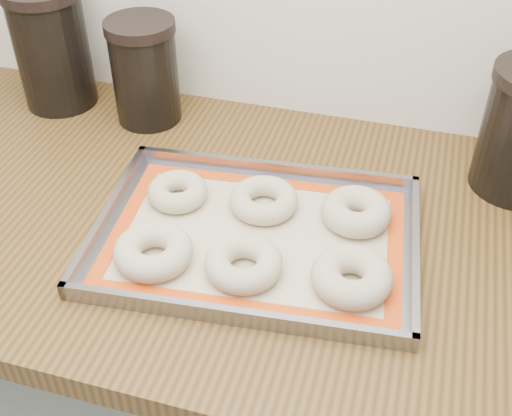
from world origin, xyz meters
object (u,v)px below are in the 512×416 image
(bagel_back_mid, at_px, (264,200))
(bagel_front_left, at_px, (153,251))
(bagel_front_right, at_px, (352,277))
(bagel_back_left, at_px, (178,192))
(bagel_back_right, at_px, (356,211))
(baking_tray, at_px, (256,236))
(canister_mid, at_px, (145,71))
(canister_left, at_px, (52,47))
(bagel_front_mid, at_px, (244,263))

(bagel_back_mid, bearing_deg, bagel_front_left, -126.66)
(bagel_front_right, height_order, bagel_back_left, bagel_front_right)
(bagel_front_left, xyz_separation_m, bagel_back_right, (0.25, 0.16, 0.00))
(baking_tray, bearing_deg, canister_mid, 136.33)
(bagel_front_left, distance_m, bagel_back_left, 0.14)
(bagel_back_left, bearing_deg, bagel_back_mid, 7.27)
(baking_tray, height_order, canister_left, canister_left)
(baking_tray, bearing_deg, bagel_front_mid, -86.85)
(baking_tray, height_order, bagel_front_left, bagel_front_left)
(bagel_back_left, xyz_separation_m, canister_left, (-0.33, 0.23, 0.09))
(bagel_front_right, xyz_separation_m, canister_left, (-0.62, 0.34, 0.09))
(baking_tray, distance_m, bagel_front_mid, 0.08)
(bagel_front_left, relative_size, bagel_back_mid, 1.05)
(bagel_front_right, xyz_separation_m, canister_mid, (-0.43, 0.33, 0.07))
(bagel_front_mid, distance_m, bagel_back_left, 0.19)
(baking_tray, height_order, bagel_back_left, bagel_back_left)
(bagel_back_mid, bearing_deg, bagel_front_right, -39.20)
(bagel_front_left, bearing_deg, canister_left, 133.54)
(bagel_front_mid, bearing_deg, canister_left, 143.28)
(baking_tray, relative_size, bagel_back_mid, 4.67)
(canister_left, xyz_separation_m, canister_mid, (0.19, -0.01, -0.02))
(bagel_back_mid, distance_m, canister_mid, 0.35)
(bagel_front_right, relative_size, canister_mid, 0.57)
(bagel_front_left, height_order, bagel_back_left, bagel_front_left)
(bagel_front_mid, distance_m, canister_mid, 0.46)
(bagel_back_left, relative_size, bagel_back_right, 0.89)
(bagel_back_right, bearing_deg, baking_tray, -150.35)
(canister_left, bearing_deg, bagel_front_mid, -36.72)
(bagel_back_right, bearing_deg, canister_mid, 154.78)
(bagel_front_left, xyz_separation_m, canister_left, (-0.35, 0.37, 0.09))
(bagel_front_left, height_order, bagel_back_mid, bagel_front_left)
(baking_tray, xyz_separation_m, bagel_front_right, (0.15, -0.06, 0.02))
(bagel_front_right, height_order, canister_mid, canister_mid)
(bagel_front_right, bearing_deg, bagel_back_mid, 140.80)
(bagel_front_mid, distance_m, bagel_front_right, 0.15)
(bagel_front_left, bearing_deg, bagel_back_left, 97.79)
(bagel_back_mid, height_order, canister_mid, canister_mid)
(bagel_front_right, bearing_deg, bagel_back_left, 159.16)
(baking_tray, distance_m, bagel_front_left, 0.15)
(bagel_front_left, relative_size, canister_left, 0.49)
(bagel_front_left, bearing_deg, bagel_front_right, 5.67)
(bagel_front_left, distance_m, canister_left, 0.51)
(bagel_front_mid, distance_m, bagel_back_mid, 0.14)
(bagel_back_mid, height_order, canister_left, canister_left)
(bagel_back_mid, bearing_deg, canister_mid, 143.58)
(canister_mid, bearing_deg, bagel_front_right, -37.45)
(bagel_front_left, height_order, canister_mid, canister_mid)
(baking_tray, distance_m, bagel_back_right, 0.15)
(bagel_front_right, relative_size, bagel_back_right, 1.04)
(bagel_front_mid, height_order, bagel_front_right, bagel_front_right)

